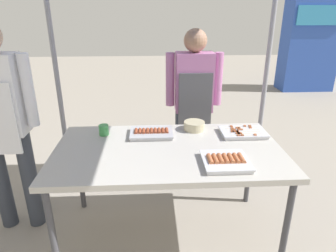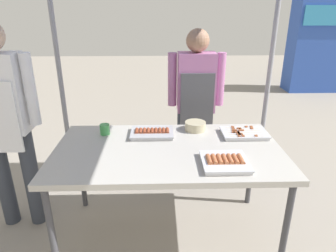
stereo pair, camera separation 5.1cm
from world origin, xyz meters
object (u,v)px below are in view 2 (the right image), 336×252
tray_meat_skewers (244,133)px  tray_grilled_sausages (152,133)px  stall_table (168,155)px  vendor_woman (196,98)px  drink_cup_near_edge (105,129)px  tray_pork_links (225,162)px  neighbor_stall_left (317,44)px  customer_nearby (4,114)px  condiment_bowl (195,126)px

tray_meat_skewers → tray_grilled_sausages: bearing=177.9°
stall_table → tray_grilled_sausages: (-0.12, 0.24, 0.07)m
tray_meat_skewers → vendor_woman: vendor_woman is taller
tray_meat_skewers → drink_cup_near_edge: drink_cup_near_edge is taller
vendor_woman → tray_meat_skewers: bearing=118.3°
tray_pork_links → vendor_woman: 1.04m
tray_pork_links → drink_cup_near_edge: drink_cup_near_edge is taller
tray_meat_skewers → vendor_woman: 0.66m
tray_grilled_sausages → neighbor_stall_left: (3.25, 4.03, 0.18)m
tray_meat_skewers → neighbor_stall_left: size_ratio=0.18×
drink_cup_near_edge → customer_nearby: bearing=-173.5°
drink_cup_near_edge → neighbor_stall_left: 5.40m
stall_table → tray_pork_links: tray_pork_links is taller
tray_grilled_sausages → drink_cup_near_edge: bearing=175.3°
customer_nearby → tray_grilled_sausages: bearing=2.7°
customer_nearby → stall_table: bearing=-9.0°
drink_cup_near_edge → customer_nearby: 0.73m
stall_table → condiment_bowl: 0.41m
vendor_woman → customer_nearby: customer_nearby is taller
tray_meat_skewers → drink_cup_near_edge: (-1.08, 0.06, 0.02)m
condiment_bowl → tray_meat_skewers: bearing=-18.3°
stall_table → tray_pork_links: (0.35, -0.24, 0.07)m
neighbor_stall_left → customer_nearby: bearing=-136.7°
customer_nearby → tray_meat_skewers: bearing=0.8°
tray_pork_links → vendor_woman: bearing=93.8°
tray_grilled_sausages → stall_table: bearing=-63.6°
tray_grilled_sausages → customer_nearby: bearing=-177.3°
tray_meat_skewers → condiment_bowl: (-0.36, 0.12, 0.02)m
vendor_woman → condiment_bowl: bearing=83.4°
tray_grilled_sausages → vendor_woman: 0.69m
condiment_bowl → tray_grilled_sausages: bearing=-164.8°
tray_pork_links → vendor_woman: vendor_woman is taller
stall_table → condiment_bowl: condiment_bowl is taller
tray_pork_links → condiment_bowl: condiment_bowl is taller
stall_table → customer_nearby: 1.23m
vendor_woman → customer_nearby: 1.59m
tray_pork_links → customer_nearby: customer_nearby is taller
tray_grilled_sausages → tray_meat_skewers: size_ratio=0.95×
neighbor_stall_left → drink_cup_near_edge: bearing=-132.1°
condiment_bowl → neighbor_stall_left: size_ratio=0.09×
stall_table → tray_pork_links: size_ratio=5.47×
customer_nearby → neighbor_stall_left: bearing=43.3°
tray_grilled_sausages → vendor_woman: vendor_woman is taller
condiment_bowl → customer_nearby: (-1.42, -0.14, 0.17)m
vendor_woman → drink_cup_near_edge: bearing=34.2°
drink_cup_near_edge → condiment_bowl: bearing=5.1°
drink_cup_near_edge → vendor_woman: bearing=34.2°
tray_grilled_sausages → tray_meat_skewers: (0.71, -0.03, -0.00)m
tray_meat_skewers → tray_pork_links: 0.51m
tray_meat_skewers → tray_pork_links: (-0.24, -0.45, 0.00)m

